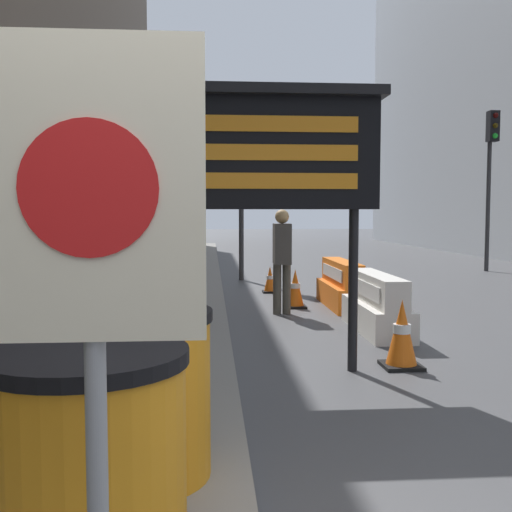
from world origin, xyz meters
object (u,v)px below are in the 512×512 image
(traffic_cone_far, at_px, (402,334))
(traffic_light_far_side, at_px, (491,157))
(pedestrian_worker, at_px, (282,253))
(barrel_drum_middle, at_px, (141,393))
(traffic_cone_mid, at_px, (270,280))
(barrel_drum_foreground, at_px, (89,465))
(jersey_barrier_orange_near, at_px, (342,286))
(jersey_barrier_white, at_px, (376,306))
(traffic_light_near_curb, at_px, (241,150))
(message_board, at_px, (263,153))
(traffic_cone_near, at_px, (295,289))
(warning_sign, at_px, (92,249))

(traffic_cone_far, distance_m, traffic_light_far_side, 12.04)
(traffic_cone_far, xyz_separation_m, pedestrian_worker, (-0.87, 3.46, 0.65))
(barrel_drum_middle, relative_size, traffic_cone_mid, 1.71)
(traffic_light_far_side, bearing_deg, barrel_drum_foreground, -120.84)
(traffic_cone_mid, bearing_deg, jersey_barrier_orange_near, -60.97)
(jersey_barrier_white, bearing_deg, pedestrian_worker, 127.08)
(barrel_drum_foreground, height_order, traffic_light_near_curb, traffic_light_near_curb)
(message_board, xyz_separation_m, traffic_light_far_side, (7.29, 10.26, 0.97))
(jersey_barrier_orange_near, relative_size, traffic_cone_far, 2.71)
(jersey_barrier_orange_near, distance_m, traffic_cone_near, 0.84)
(barrel_drum_middle, relative_size, warning_sign, 0.48)
(traffic_light_near_curb, xyz_separation_m, traffic_light_far_side, (7.07, 1.75, 0.04))
(jersey_barrier_orange_near, distance_m, traffic_cone_mid, 2.22)
(barrel_drum_foreground, bearing_deg, jersey_barrier_orange_near, 70.65)
(traffic_cone_mid, bearing_deg, pedestrian_worker, -91.49)
(barrel_drum_foreground, height_order, traffic_light_far_side, traffic_light_far_side)
(barrel_drum_foreground, height_order, warning_sign, warning_sign)
(jersey_barrier_orange_near, bearing_deg, barrel_drum_middle, -111.09)
(traffic_cone_near, height_order, traffic_light_near_curb, traffic_light_near_curb)
(warning_sign, distance_m, jersey_barrier_white, 7.07)
(jersey_barrier_white, xyz_separation_m, traffic_cone_mid, (-1.08, 4.17, -0.09))
(jersey_barrier_white, distance_m, jersey_barrier_orange_near, 2.23)
(message_board, bearing_deg, traffic_light_far_side, 54.61)
(traffic_light_far_side, xyz_separation_m, pedestrian_worker, (-6.67, -6.70, -2.21))
(traffic_cone_near, bearing_deg, barrel_drum_middle, -105.04)
(barrel_drum_foreground, relative_size, warning_sign, 0.48)
(jersey_barrier_white, height_order, jersey_barrier_orange_near, jersey_barrier_orange_near)
(traffic_cone_near, relative_size, traffic_light_near_curb, 0.15)
(message_board, distance_m, pedestrian_worker, 3.82)
(barrel_drum_middle, xyz_separation_m, message_board, (0.93, 2.71, 1.61))
(traffic_cone_mid, bearing_deg, barrel_drum_middle, -100.28)
(warning_sign, height_order, message_board, message_board)
(message_board, distance_m, jersey_barrier_orange_near, 4.99)
(warning_sign, bearing_deg, traffic_light_far_side, 60.98)
(barrel_drum_foreground, bearing_deg, warning_sign, -76.80)
(jersey_barrier_white, bearing_deg, traffic_cone_far, -97.98)
(jersey_barrier_white, xyz_separation_m, traffic_cone_near, (-0.83, 2.17, -0.03))
(traffic_cone_mid, relative_size, traffic_light_near_curb, 0.12)
(barrel_drum_middle, distance_m, traffic_cone_near, 7.17)
(message_board, bearing_deg, jersey_barrier_orange_near, 67.60)
(warning_sign, xyz_separation_m, jersey_barrier_orange_near, (2.61, 8.69, -1.19))
(message_board, height_order, pedestrian_worker, message_board)
(traffic_cone_near, relative_size, traffic_cone_mid, 1.22)
(barrel_drum_middle, height_order, jersey_barrier_orange_near, barrel_drum_middle)
(jersey_barrier_orange_near, height_order, pedestrian_worker, pedestrian_worker)
(barrel_drum_foreground, distance_m, message_board, 4.14)
(message_board, relative_size, traffic_cone_mid, 5.28)
(message_board, relative_size, pedestrian_worker, 1.70)
(jersey_barrier_white, relative_size, traffic_cone_near, 2.86)
(traffic_cone_far, distance_m, pedestrian_worker, 3.63)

